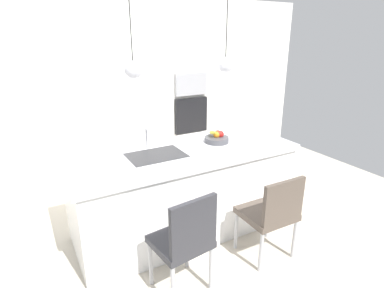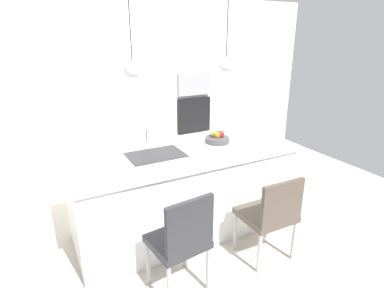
{
  "view_description": "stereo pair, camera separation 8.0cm",
  "coord_description": "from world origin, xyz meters",
  "views": [
    {
      "loc": [
        -1.42,
        -2.72,
        2.07
      ],
      "look_at": [
        0.1,
        0.0,
        0.99
      ],
      "focal_mm": 29.45,
      "sensor_mm": 36.0,
      "label": 1
    },
    {
      "loc": [
        -1.35,
        -2.76,
        2.07
      ],
      "look_at": [
        0.1,
        0.0,
        0.99
      ],
      "focal_mm": 29.45,
      "sensor_mm": 36.0,
      "label": 2
    }
  ],
  "objects": [
    {
      "name": "floor",
      "position": [
        0.0,
        0.0,
        0.0
      ],
      "size": [
        6.6,
        6.6,
        0.0
      ],
      "primitive_type": "plane",
      "color": "beige",
      "rests_on": "ground"
    },
    {
      "name": "back_wall",
      "position": [
        0.0,
        1.65,
        1.3
      ],
      "size": [
        6.0,
        0.1,
        2.6
      ],
      "primitive_type": "cube",
      "color": "silver",
      "rests_on": "ground"
    },
    {
      "name": "kitchen_island",
      "position": [
        0.0,
        0.0,
        0.47
      ],
      "size": [
        2.38,
        0.95,
        0.94
      ],
      "color": "white",
      "rests_on": "ground"
    },
    {
      "name": "sink_basin",
      "position": [
        -0.31,
        0.0,
        0.94
      ],
      "size": [
        0.56,
        0.4,
        0.02
      ],
      "primitive_type": "cube",
      "color": "#2D2D30",
      "rests_on": "kitchen_island"
    },
    {
      "name": "faucet",
      "position": [
        -0.31,
        0.21,
        1.09
      ],
      "size": [
        0.02,
        0.17,
        0.22
      ],
      "color": "silver",
      "rests_on": "kitchen_island"
    },
    {
      "name": "fruit_bowl",
      "position": [
        0.45,
        0.05,
        0.99
      ],
      "size": [
        0.27,
        0.27,
        0.15
      ],
      "color": "#4C4C51",
      "rests_on": "kitchen_island"
    },
    {
      "name": "microwave",
      "position": [
        0.96,
        1.58,
        1.36
      ],
      "size": [
        0.54,
        0.08,
        0.34
      ],
      "primitive_type": "cube",
      "color": "#9E9EA3",
      "rests_on": "back_wall"
    },
    {
      "name": "oven",
      "position": [
        0.96,
        1.58,
        0.86
      ],
      "size": [
        0.56,
        0.08,
        0.56
      ],
      "primitive_type": "cube",
      "color": "black",
      "rests_on": "back_wall"
    },
    {
      "name": "chair_near",
      "position": [
        -0.43,
        -0.83,
        0.52
      ],
      "size": [
        0.49,
        0.46,
        0.93
      ],
      "color": "#333338",
      "rests_on": "ground"
    },
    {
      "name": "chair_middle",
      "position": [
        0.5,
        -0.83,
        0.5
      ],
      "size": [
        0.48,
        0.45,
        0.87
      ],
      "color": "brown",
      "rests_on": "ground"
    },
    {
      "name": "pendant_light_left",
      "position": [
        -0.49,
        0.0,
        1.79
      ],
      "size": [
        0.16,
        0.16,
        0.76
      ],
      "color": "silver"
    },
    {
      "name": "pendant_light_right",
      "position": [
        0.49,
        0.0,
        1.79
      ],
      "size": [
        0.16,
        0.16,
        0.76
      ],
      "color": "silver"
    }
  ]
}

